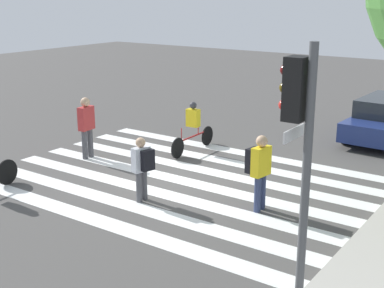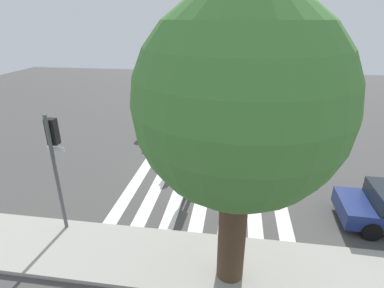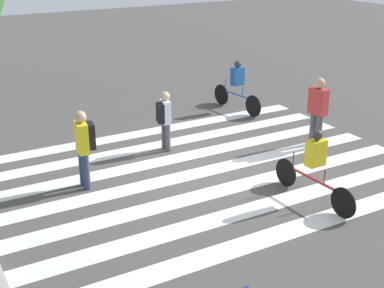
# 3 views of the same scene
# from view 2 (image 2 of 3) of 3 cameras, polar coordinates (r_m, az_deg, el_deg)

# --- Properties ---
(ground_plane) EXTENTS (60.00, 60.00, 0.00)m
(ground_plane) POSITION_cam_2_polar(r_m,az_deg,el_deg) (14.95, 3.12, -4.79)
(ground_plane) COLOR #4C4947
(sidewalk_curb) EXTENTS (36.00, 2.50, 0.14)m
(sidewalk_curb) POSITION_cam_2_polar(r_m,az_deg,el_deg) (9.83, -0.68, -21.34)
(sidewalk_curb) COLOR #ADA89E
(sidewalk_curb) RESTS_ON ground_plane
(crosswalk_stripes) EXTENTS (6.85, 10.00, 0.01)m
(crosswalk_stripes) POSITION_cam_2_polar(r_m,az_deg,el_deg) (14.95, 3.12, -4.78)
(crosswalk_stripes) COLOR white
(crosswalk_stripes) RESTS_ON ground_plane
(traffic_light) EXTENTS (0.60, 0.50, 4.26)m
(traffic_light) POSITION_cam_2_polar(r_m,az_deg,el_deg) (10.52, -24.72, -1.33)
(traffic_light) COLOR #515456
(traffic_light) RESTS_ON ground_plane
(street_tree) EXTENTS (4.87, 4.87, 7.60)m
(street_tree) POSITION_cam_2_polar(r_m,az_deg,el_deg) (6.83, 9.17, 7.23)
(street_tree) COLOR #4C3826
(street_tree) RESTS_ON ground_plane
(pedestrian_child_with_backpack) EXTENTS (0.54, 0.28, 1.86)m
(pedestrian_child_with_backpack) POSITION_cam_2_polar(r_m,az_deg,el_deg) (17.73, 4.32, 3.41)
(pedestrian_child_with_backpack) COLOR #4C4C51
(pedestrian_child_with_backpack) RESTS_ON ground_plane
(pedestrian_adult_tall_backpack) EXTENTS (0.52, 0.46, 1.79)m
(pedestrian_adult_tall_backpack) POSITION_cam_2_polar(r_m,az_deg,el_deg) (12.21, -0.85, -5.94)
(pedestrian_adult_tall_backpack) COLOR navy
(pedestrian_adult_tall_backpack) RESTS_ON ground_plane
(pedestrian_adult_blue_shirt) EXTENTS (0.47, 0.43, 1.58)m
(pedestrian_adult_blue_shirt) POSITION_cam_2_polar(r_m,az_deg,el_deg) (14.66, -3.48, -1.36)
(pedestrian_adult_blue_shirt) COLOR #4C4C51
(pedestrian_adult_blue_shirt) RESTS_ON ground_plane
(cyclist_near_curb) EXTENTS (2.35, 0.41, 1.59)m
(cyclist_near_curb) POSITION_cam_2_polar(r_m,az_deg,el_deg) (15.75, 12.37, -0.38)
(cyclist_near_curb) COLOR black
(cyclist_near_curb) RESTS_ON ground_plane
(cyclist_far_lane) EXTENTS (2.24, 0.42, 1.62)m
(cyclist_far_lane) POSITION_cam_2_polar(r_m,az_deg,el_deg) (18.34, -7.13, 3.35)
(cyclist_far_lane) COLOR black
(cyclist_far_lane) RESTS_ON ground_plane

